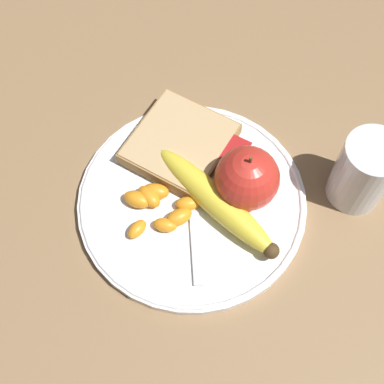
# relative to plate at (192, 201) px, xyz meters

# --- Properties ---
(ground_plane) EXTENTS (3.00, 3.00, 0.00)m
(ground_plane) POSITION_rel_plate_xyz_m (0.00, 0.00, -0.01)
(ground_plane) COLOR olive
(plate) EXTENTS (0.29, 0.29, 0.01)m
(plate) POSITION_rel_plate_xyz_m (0.00, 0.00, 0.00)
(plate) COLOR white
(plate) RESTS_ON ground_plane
(juice_glass) EXTENTS (0.07, 0.07, 0.10)m
(juice_glass) POSITION_rel_plate_xyz_m (0.12, -0.17, 0.04)
(juice_glass) COLOR silver
(juice_glass) RESTS_ON ground_plane
(apple) EXTENTS (0.08, 0.08, 0.09)m
(apple) POSITION_rel_plate_xyz_m (0.04, -0.05, 0.04)
(apple) COLOR red
(apple) RESTS_ON plate
(banana) EXTENTS (0.09, 0.20, 0.04)m
(banana) POSITION_rel_plate_xyz_m (0.00, -0.03, 0.02)
(banana) COLOR yellow
(banana) RESTS_ON plate
(bread_slice) EXTENTS (0.12, 0.12, 0.02)m
(bread_slice) POSITION_rel_plate_xyz_m (0.06, 0.05, 0.02)
(bread_slice) COLOR olive
(bread_slice) RESTS_ON plate
(fork) EXTENTS (0.17, 0.12, 0.00)m
(fork) POSITION_rel_plate_xyz_m (0.00, -0.00, 0.01)
(fork) COLOR silver
(fork) RESTS_ON plate
(jam_packet) EXTENTS (0.04, 0.03, 0.02)m
(jam_packet) POSITION_rel_plate_xyz_m (0.08, -0.02, 0.01)
(jam_packet) COLOR white
(jam_packet) RESTS_ON plate
(orange_segment_0) EXTENTS (0.03, 0.03, 0.02)m
(orange_segment_0) POSITION_rel_plate_xyz_m (-0.05, 0.01, 0.01)
(orange_segment_0) COLOR orange
(orange_segment_0) RESTS_ON plate
(orange_segment_1) EXTENTS (0.04, 0.04, 0.02)m
(orange_segment_1) POSITION_rel_plate_xyz_m (-0.03, -0.00, 0.01)
(orange_segment_1) COLOR orange
(orange_segment_1) RESTS_ON plate
(orange_segment_2) EXTENTS (0.03, 0.02, 0.02)m
(orange_segment_2) POSITION_rel_plate_xyz_m (-0.07, 0.04, 0.01)
(orange_segment_2) COLOR orange
(orange_segment_2) RESTS_ON plate
(orange_segment_3) EXTENTS (0.03, 0.04, 0.02)m
(orange_segment_3) POSITION_rel_plate_xyz_m (-0.04, 0.06, 0.01)
(orange_segment_3) COLOR orange
(orange_segment_3) RESTS_ON plate
(orange_segment_4) EXTENTS (0.03, 0.04, 0.02)m
(orange_segment_4) POSITION_rel_plate_xyz_m (-0.03, 0.05, 0.01)
(orange_segment_4) COLOR orange
(orange_segment_4) RESTS_ON plate
(orange_segment_5) EXTENTS (0.03, 0.04, 0.02)m
(orange_segment_5) POSITION_rel_plate_xyz_m (-0.02, 0.04, 0.01)
(orange_segment_5) COLOR orange
(orange_segment_5) RESTS_ON plate
(orange_segment_6) EXTENTS (0.03, 0.03, 0.02)m
(orange_segment_6) POSITION_rel_plate_xyz_m (-0.01, 0.00, 0.01)
(orange_segment_6) COLOR orange
(orange_segment_6) RESTS_ON plate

